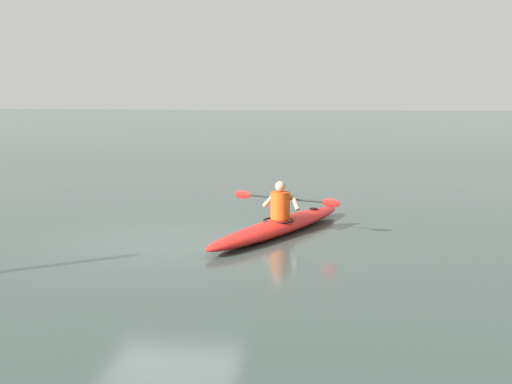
# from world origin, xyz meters

# --- Properties ---
(ground_plane) EXTENTS (160.00, 160.00, 0.00)m
(ground_plane) POSITION_xyz_m (0.00, 0.00, 0.00)
(ground_plane) COLOR #384742
(kayak) EXTENTS (2.71, 4.81, 0.29)m
(kayak) POSITION_xyz_m (-1.94, -1.18, 0.15)
(kayak) COLOR red
(kayak) RESTS_ON ground
(kayaker) EXTENTS (2.22, 1.05, 0.76)m
(kayaker) POSITION_xyz_m (-1.96, -1.23, 0.61)
(kayaker) COLOR #E04C14
(kayaker) RESTS_ON kayak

